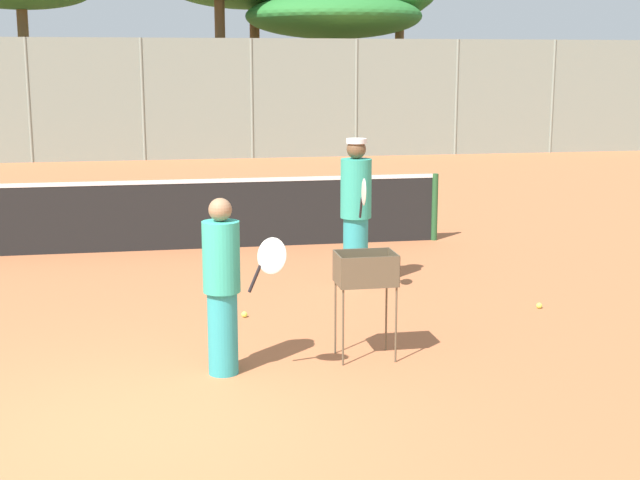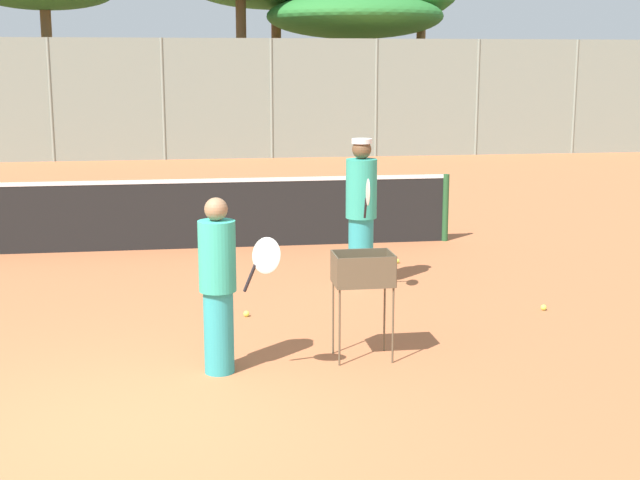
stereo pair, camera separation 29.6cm
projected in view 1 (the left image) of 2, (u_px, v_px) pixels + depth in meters
ground_plane at (130, 435)px, 6.79m from camera, size 80.00×80.00×0.00m
tennis_net at (138, 215)px, 13.35m from camera, size 9.37×0.10×1.07m
back_fence at (143, 100)px, 25.69m from camera, size 31.71×0.08×3.51m
tree_3 at (334, 18)px, 29.25m from camera, size 5.81×5.81×5.02m
player_white_outfit at (223, 285)px, 7.98m from camera, size 0.75×0.62×1.62m
player_red_cap at (356, 211)px, 11.14m from camera, size 0.39×0.95×1.88m
ball_cart at (365, 277)px, 8.44m from camera, size 0.56×0.41×1.03m
tennis_ball_0 at (389, 261)px, 12.65m from camera, size 0.07×0.07×0.07m
tennis_ball_1 at (539, 306)px, 10.30m from camera, size 0.07×0.07×0.07m
tennis_ball_3 at (244, 314)px, 9.94m from camera, size 0.07×0.07×0.07m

